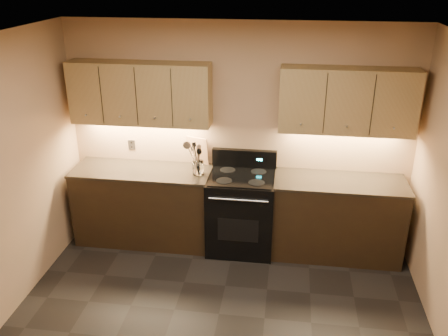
{
  "coord_description": "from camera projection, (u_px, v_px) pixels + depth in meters",
  "views": [
    {
      "loc": [
        0.56,
        -3.19,
        3.14
      ],
      "look_at": [
        -0.09,
        1.45,
        1.12
      ],
      "focal_mm": 38.0,
      "sensor_mm": 36.0,
      "label": 1
    }
  ],
  "objects": [
    {
      "name": "counter_left",
      "position": [
        144.0,
        205.0,
        5.72
      ],
      "size": [
        1.62,
        0.62,
        0.93
      ],
      "color": "black",
      "rests_on": "ground"
    },
    {
      "name": "wall_back",
      "position": [
        238.0,
        136.0,
        5.52
      ],
      "size": [
        4.0,
        0.04,
        2.6
      ],
      "primitive_type": "cube",
      "color": "tan",
      "rests_on": "ground"
    },
    {
      "name": "outlet_plate",
      "position": [
        132.0,
        145.0,
        5.75
      ],
      "size": [
        0.08,
        0.01,
        0.12
      ],
      "primitive_type": "cube",
      "color": "#B2B5BA",
      "rests_on": "wall_back"
    },
    {
      "name": "black_spoon",
      "position": [
        198.0,
        158.0,
        5.36
      ],
      "size": [
        0.09,
        0.16,
        0.34
      ],
      "primitive_type": null,
      "rotation": [
        0.32,
        0.09,
        0.04
      ],
      "color": "black",
      "rests_on": "utensil_crock"
    },
    {
      "name": "counter_right",
      "position": [
        337.0,
        218.0,
        5.43
      ],
      "size": [
        1.46,
        0.62,
        0.93
      ],
      "color": "black",
      "rests_on": "ground"
    },
    {
      "name": "upper_cab_left",
      "position": [
        140.0,
        93.0,
        5.32
      ],
      "size": [
        1.6,
        0.3,
        0.7
      ],
      "primitive_type": "cube",
      "color": "#A48A52",
      "rests_on": "wall_back"
    },
    {
      "name": "stove",
      "position": [
        241.0,
        211.0,
        5.54
      ],
      "size": [
        0.76,
        0.68,
        1.14
      ],
      "color": "black",
      "rests_on": "ground"
    },
    {
      "name": "ceiling",
      "position": [
        208.0,
        51.0,
        3.18
      ],
      "size": [
        4.0,
        4.0,
        0.0
      ],
      "primitive_type": "plane",
      "rotation": [
        3.14,
        0.0,
        0.0
      ],
      "color": "silver",
      "rests_on": "wall_back"
    },
    {
      "name": "steel_spatula",
      "position": [
        199.0,
        159.0,
        5.35
      ],
      "size": [
        0.2,
        0.15,
        0.34
      ],
      "primitive_type": null,
      "rotation": [
        -0.04,
        -0.32,
        -0.34
      ],
      "color": "silver",
      "rests_on": "utensil_crock"
    },
    {
      "name": "utensil_crock",
      "position": [
        198.0,
        168.0,
        5.39
      ],
      "size": [
        0.13,
        0.13,
        0.16
      ],
      "color": "white",
      "rests_on": "counter_left"
    },
    {
      "name": "black_turner",
      "position": [
        198.0,
        159.0,
        5.31
      ],
      "size": [
        0.17,
        0.19,
        0.38
      ],
      "primitive_type": null,
      "rotation": [
        -0.3,
        -0.09,
        0.39
      ],
      "color": "black",
      "rests_on": "utensil_crock"
    },
    {
      "name": "upper_cab_right",
      "position": [
        347.0,
        101.0,
        5.03
      ],
      "size": [
        1.44,
        0.3,
        0.7
      ],
      "primitive_type": "cube",
      "color": "#A48A52",
      "rests_on": "wall_back"
    },
    {
      "name": "cutting_board",
      "position": [
        198.0,
        150.0,
        5.63
      ],
      "size": [
        0.27,
        0.14,
        0.34
      ],
      "primitive_type": "cube",
      "rotation": [
        0.13,
        0.0,
        -0.32
      ],
      "color": "tan",
      "rests_on": "counter_left"
    },
    {
      "name": "wooden_spoon",
      "position": [
        195.0,
        160.0,
        5.33
      ],
      "size": [
        0.1,
        0.1,
        0.34
      ],
      "primitive_type": null,
      "rotation": [
        -0.08,
        0.13,
        0.18
      ],
      "color": "tan",
      "rests_on": "utensil_crock"
    },
    {
      "name": "steel_skimmer",
      "position": [
        200.0,
        158.0,
        5.32
      ],
      "size": [
        0.25,
        0.13,
        0.39
      ],
      "primitive_type": null,
      "rotation": [
        -0.14,
        -0.44,
        0.14
      ],
      "color": "silver",
      "rests_on": "utensil_crock"
    }
  ]
}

